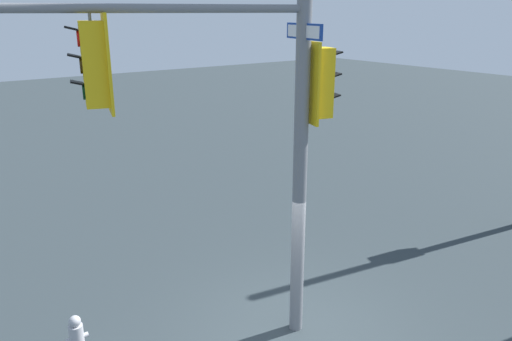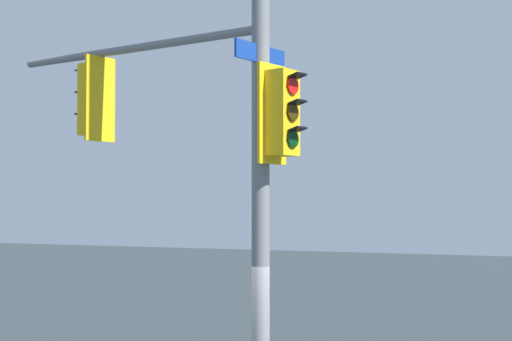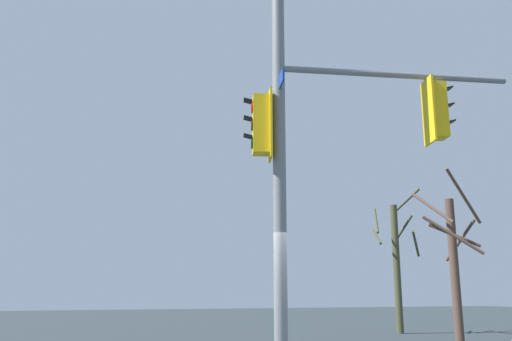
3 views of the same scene
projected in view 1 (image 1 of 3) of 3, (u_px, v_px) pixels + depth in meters
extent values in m
plane|color=#2C3539|center=(298.00, 336.00, 8.98)|extent=(80.00, 80.00, 0.00)
cylinder|color=slate|center=(303.00, 52.00, 7.70)|extent=(0.24, 0.24, 9.92)
cylinder|color=slate|center=(153.00, 8.00, 6.61)|extent=(4.52, 1.06, 0.12)
cube|color=yellow|center=(94.00, 65.00, 6.51)|extent=(0.39, 0.43, 1.10)
cube|color=yellow|center=(108.00, 64.00, 6.56)|extent=(0.19, 0.55, 1.30)
cylinder|color=red|center=(78.00, 38.00, 6.35)|extent=(0.09, 0.22, 0.22)
cube|color=black|center=(71.00, 28.00, 6.29)|extent=(0.21, 0.25, 0.06)
cylinder|color=#352504|center=(81.00, 65.00, 6.45)|extent=(0.09, 0.22, 0.22)
cube|color=black|center=(74.00, 56.00, 6.39)|extent=(0.21, 0.25, 0.06)
cylinder|color=black|center=(84.00, 91.00, 6.56)|extent=(0.09, 0.22, 0.22)
cube|color=black|center=(77.00, 83.00, 6.50)|extent=(0.21, 0.25, 0.06)
cylinder|color=slate|center=(89.00, 14.00, 6.32)|extent=(0.04, 0.04, 0.15)
cube|color=yellow|center=(321.00, 83.00, 7.99)|extent=(0.39, 0.43, 1.10)
cube|color=yellow|center=(311.00, 83.00, 7.93)|extent=(0.20, 0.55, 1.30)
cylinder|color=red|center=(331.00, 61.00, 7.93)|extent=(0.09, 0.22, 0.22)
cube|color=black|center=(336.00, 53.00, 7.92)|extent=(0.21, 0.25, 0.06)
cylinder|color=#352504|center=(330.00, 82.00, 8.04)|extent=(0.09, 0.22, 0.22)
cube|color=black|center=(335.00, 75.00, 8.03)|extent=(0.21, 0.25, 0.06)
cylinder|color=black|center=(329.00, 103.00, 8.14)|extent=(0.09, 0.22, 0.22)
cube|color=black|center=(334.00, 96.00, 8.13)|extent=(0.21, 0.25, 0.06)
cube|color=navy|center=(304.00, 31.00, 7.61)|extent=(0.28, 1.08, 0.24)
cube|color=white|center=(303.00, 31.00, 7.60)|extent=(0.23, 0.98, 0.18)
cylinder|color=#B2B2B7|center=(77.00, 340.00, 8.44)|extent=(0.24, 0.24, 0.55)
sphere|color=#B2B2B7|center=(75.00, 321.00, 8.33)|extent=(0.20, 0.20, 0.20)
cylinder|color=#B2B2B7|center=(85.00, 335.00, 8.51)|extent=(0.10, 0.09, 0.09)
cylinder|color=#B2B2B7|center=(68.00, 341.00, 8.35)|extent=(0.10, 0.09, 0.09)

